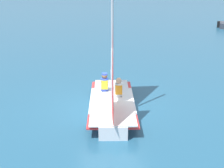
# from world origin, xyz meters

# --- Properties ---
(ground_plane) EXTENTS (260.00, 260.00, 0.00)m
(ground_plane) POSITION_xyz_m (0.00, 0.00, 0.00)
(ground_plane) COLOR #235675
(sailboat_main) EXTENTS (2.41, 4.67, 5.54)m
(sailboat_main) POSITION_xyz_m (0.01, 0.05, 0.73)
(sailboat_main) COLOR silver
(sailboat_main) RESTS_ON ground_plane
(sailor_helm) EXTENTS (0.35, 0.38, 1.16)m
(sailor_helm) POSITION_xyz_m (0.32, 0.32, 0.62)
(sailor_helm) COLOR black
(sailor_helm) RESTS_ON ground_plane
(sailor_crew) EXTENTS (0.35, 0.38, 1.16)m
(sailor_crew) POSITION_xyz_m (-0.10, 0.98, 0.63)
(sailor_crew) COLOR black
(sailor_crew) RESTS_ON ground_plane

